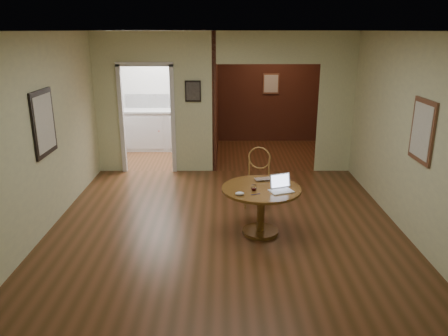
{
  "coord_description": "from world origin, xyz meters",
  "views": [
    {
      "loc": [
        -0.03,
        -5.86,
        2.71
      ],
      "look_at": [
        -0.02,
        -0.2,
        0.92
      ],
      "focal_mm": 35.0,
      "sensor_mm": 36.0,
      "label": 1
    }
  ],
  "objects_px": {
    "chair": "(258,174)",
    "closed_laptop": "(267,180)",
    "dining_table": "(261,200)",
    "open_laptop": "(281,186)"
  },
  "relations": [
    {
      "from": "chair",
      "to": "closed_laptop",
      "type": "relative_size",
      "value": 3.0
    },
    {
      "from": "dining_table",
      "to": "chair",
      "type": "bearing_deg",
      "value": 88.19
    },
    {
      "from": "dining_table",
      "to": "closed_laptop",
      "type": "relative_size",
      "value": 3.39
    },
    {
      "from": "dining_table",
      "to": "closed_laptop",
      "type": "height_order",
      "value": "closed_laptop"
    },
    {
      "from": "chair",
      "to": "open_laptop",
      "type": "xyz_separation_m",
      "value": [
        0.22,
        -1.12,
        0.2
      ]
    },
    {
      "from": "dining_table",
      "to": "open_laptop",
      "type": "bearing_deg",
      "value": -20.0
    },
    {
      "from": "open_laptop",
      "to": "closed_laptop",
      "type": "bearing_deg",
      "value": 91.17
    },
    {
      "from": "open_laptop",
      "to": "closed_laptop",
      "type": "xyz_separation_m",
      "value": [
        -0.15,
        0.37,
        -0.05
      ]
    },
    {
      "from": "dining_table",
      "to": "closed_laptop",
      "type": "bearing_deg",
      "value": 69.75
    },
    {
      "from": "closed_laptop",
      "to": "chair",
      "type": "bearing_deg",
      "value": 80.13
    }
  ]
}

